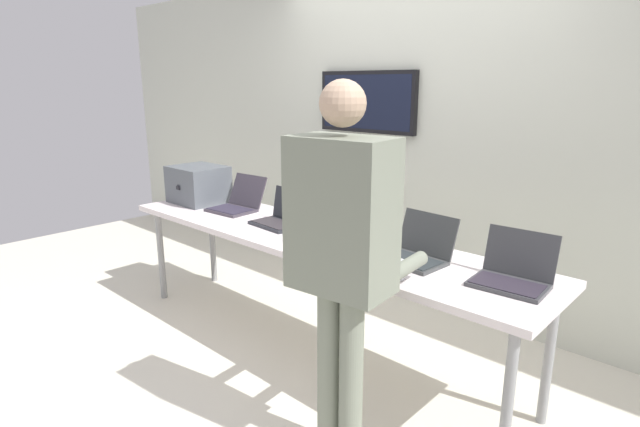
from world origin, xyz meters
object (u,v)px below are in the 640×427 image
object	(u,v)px
workbench	(310,242)
person	(342,242)
laptop_station_1	(281,217)
laptop_station_0	(237,203)
laptop_station_4	(513,273)
coffee_mug	(396,269)
equipment_box	(198,184)
laptop_station_2	(339,231)
laptop_station_3	(417,250)

from	to	relation	value
workbench	person	bearing A→B (deg)	-38.03
laptop_station_1	person	distance (m)	1.29
laptop_station_0	workbench	bearing A→B (deg)	-5.81
laptop_station_4	coffee_mug	world-z (taller)	laptop_station_4
laptop_station_0	coffee_mug	bearing A→B (deg)	-11.39
equipment_box	coffee_mug	bearing A→B (deg)	-7.84
coffee_mug	laptop_station_4	bearing A→B (deg)	35.32
laptop_station_2	laptop_station_4	world-z (taller)	laptop_station_4
equipment_box	laptop_station_0	bearing A→B (deg)	6.15
laptop_station_0	coffee_mug	world-z (taller)	laptop_station_0
laptop_station_1	laptop_station_4	world-z (taller)	laptop_station_4
laptop_station_2	workbench	bearing A→B (deg)	-171.06
equipment_box	laptop_station_3	bearing A→B (deg)	0.27
laptop_station_1	laptop_station_4	bearing A→B (deg)	1.24
laptop_station_3	equipment_box	bearing A→B (deg)	-179.73
equipment_box	coffee_mug	distance (m)	2.12
person	laptop_station_3	bearing A→B (deg)	93.27
laptop_station_0	laptop_station_1	bearing A→B (deg)	-5.39
laptop_station_4	person	xyz separation A→B (m)	(-0.48, -0.69, 0.21)
laptop_station_3	laptop_station_1	bearing A→B (deg)	-179.25
laptop_station_3	person	distance (m)	0.70
equipment_box	laptop_station_1	size ratio (longest dim) A/B	1.16
laptop_station_4	laptop_station_1	bearing A→B (deg)	-178.76
laptop_station_3	laptop_station_4	size ratio (longest dim) A/B	1.04
laptop_station_1	laptop_station_3	size ratio (longest dim) A/B	0.97
laptop_station_1	laptop_station_2	bearing A→B (deg)	-0.08
person	coffee_mug	world-z (taller)	person
laptop_station_1	person	world-z (taller)	person
laptop_station_1	coffee_mug	distance (m)	1.16
equipment_box	laptop_station_3	size ratio (longest dim) A/B	1.13
laptop_station_1	laptop_station_2	xyz separation A→B (m)	(0.51, -0.00, -0.00)
person	laptop_station_0	bearing A→B (deg)	156.59
equipment_box	laptop_station_1	world-z (taller)	equipment_box
laptop_station_3	person	world-z (taller)	person
laptop_station_0	person	xyz separation A→B (m)	(1.63, -0.71, 0.21)
laptop_station_0	laptop_station_1	world-z (taller)	laptop_station_0
laptop_station_3	person	size ratio (longest dim) A/B	0.21
workbench	laptop_station_0	distance (m)	0.85
equipment_box	laptop_station_1	bearing A→B (deg)	-0.25
coffee_mug	equipment_box	bearing A→B (deg)	172.16
workbench	person	xyz separation A→B (m)	(0.79, -0.62, 0.32)
equipment_box	person	size ratio (longest dim) A/B	0.24
laptop_station_1	laptop_station_3	world-z (taller)	laptop_station_3
workbench	laptop_station_2	size ratio (longest dim) A/B	9.36
equipment_box	coffee_mug	world-z (taller)	equipment_box
laptop_station_2	laptop_station_4	xyz separation A→B (m)	(1.06, 0.03, 0.00)
workbench	laptop_station_2	xyz separation A→B (m)	(0.21, 0.03, 0.11)
equipment_box	person	distance (m)	2.17
workbench	laptop_station_3	world-z (taller)	laptop_station_3
laptop_station_1	person	bearing A→B (deg)	-30.96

